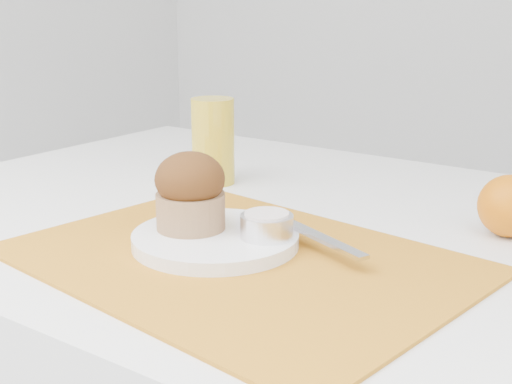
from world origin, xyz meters
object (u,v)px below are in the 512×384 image
Objects in this scene: juice_glass at (213,141)px; muffin at (190,192)px; orange at (509,206)px; plate at (215,239)px.

juice_glass is 1.30× the size of muffin.
muffin is (0.15, -0.23, -0.00)m from juice_glass.
plate is at bearing -136.85° from orange.
juice_glass reaches higher than orange.
orange is 0.45m from juice_glass.
orange is 0.58× the size of juice_glass.
orange is 0.38m from muffin.
muffin is at bearing -139.93° from orange.
juice_glass is (-0.19, 0.23, 0.05)m from plate.
orange reaches higher than plate.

